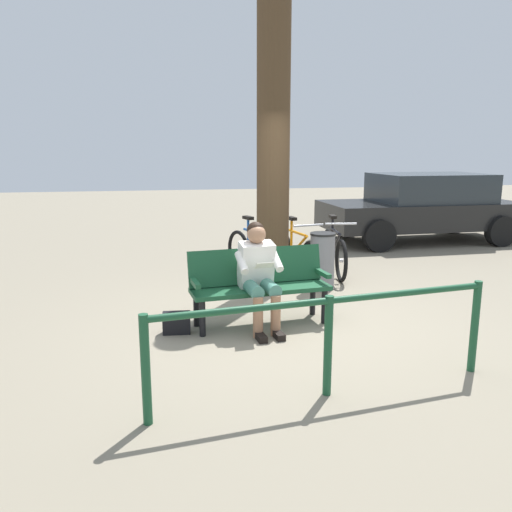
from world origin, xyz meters
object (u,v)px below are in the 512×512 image
Objects in this scene: person_reading at (259,271)px; bicycle_black at (254,253)px; handbag at (177,323)px; litter_bin at (322,261)px; bicycle_orange at (334,252)px; bicycle_green at (296,254)px; bench at (259,280)px; parked_car at (423,206)px; tree_trunk at (273,146)px.

bicycle_black is at bearing -105.92° from person_reading.
litter_bin is (-2.14, -1.45, 0.29)m from handbag.
handbag is at bearing -5.19° from person_reading.
litter_bin is 0.52× the size of bicycle_black.
bicycle_orange is at bearing -119.52° from litter_bin.
litter_bin is 0.50× the size of bicycle_green.
handbag is at bearing 4.73° from bench.
bicycle_orange is at bearing 39.43° from parked_car.
parked_car is (-3.37, -3.35, 0.36)m from litter_bin.
bench is 2.28m from bicycle_green.
bicycle_orange reaches higher than litter_bin.
person_reading is 2.23m from tree_trunk.
parked_car reaches higher than bicycle_orange.
person_reading is 2.48m from bicycle_black.
person_reading is 0.28× the size of parked_car.
bicycle_orange reaches higher than bench.
tree_trunk is at bearing -53.65° from bicycle_green.
bench is 2.29m from bicycle_black.
handbag is 2.60m from litter_bin.
bicycle_green is at bearing -77.29° from bicycle_orange.
handbag is 0.18× the size of bicycle_orange.
bicycle_orange is 0.66m from bicycle_green.
bicycle_green is (-1.01, -2.04, -0.15)m from bench.
bicycle_green is at bearing -122.54° from bench.
litter_bin is at bearing -139.45° from bench.
parked_car is (-4.18, -2.35, 0.41)m from bicycle_black.
bicycle_green is 0.39× the size of parked_car.
parked_car reaches higher than bench.
bench is 1.73m from litter_bin.
parked_car is (-5.51, -4.79, 0.65)m from handbag.
bicycle_green reaches higher than handbag.
tree_trunk reaches higher than bench.
parked_car is (-2.89, -2.50, 0.41)m from bicycle_orange.
person_reading reaches higher than litter_bin.
litter_bin is (-1.22, -1.43, -0.25)m from person_reading.
litter_bin is 0.97m from bicycle_orange.
bicycle_black reaches higher than handbag.
bicycle_green is at bearing 34.45° from parked_car.
parked_car is (-3.54, -2.56, 0.41)m from bicycle_green.
bench is 1.03× the size of bicycle_black.
parked_car reaches higher than bicycle_green.
parked_car is at bearing -140.17° from person_reading.
bicycle_orange is 3.84m from parked_car.
bicycle_orange is at bearing -133.02° from person_reading.
handbag is 0.19× the size of bicycle_black.
bicycle_black is at bearing -118.68° from bicycle_green.
litter_bin reaches higher than handbag.
person_reading is 6.62m from parked_car.
handbag is 2.98m from bicycle_green.
bicycle_black is at bearing 27.96° from parked_car.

